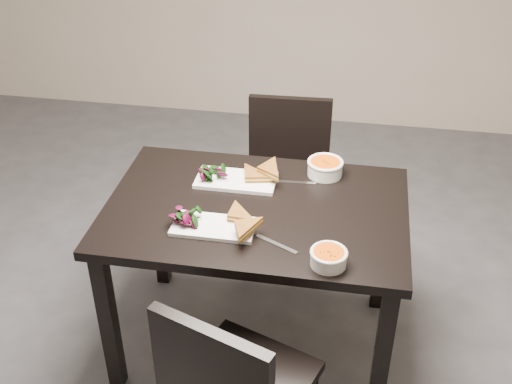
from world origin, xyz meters
TOP-DOWN VIEW (x-y plane):
  - ground at (0.00, 0.00)m, footprint 5.00×5.00m
  - table at (0.48, 0.18)m, footprint 1.20×0.80m
  - chair_far at (0.51, 0.90)m, footprint 0.44×0.44m
  - plate_near at (0.35, 0.01)m, footprint 0.31×0.16m
  - sandwich_near at (0.41, 0.03)m, footprint 0.17×0.13m
  - salad_near at (0.25, 0.01)m, footprint 0.10×0.09m
  - soup_bowl_near at (0.79, -0.13)m, footprint 0.13×0.13m
  - cutlery_near at (0.59, -0.05)m, footprint 0.17×0.10m
  - plate_far at (0.36, 0.35)m, footprint 0.34×0.17m
  - sandwich_far at (0.43, 0.33)m, footprint 0.19×0.16m
  - salad_far at (0.26, 0.35)m, footprint 0.11×0.09m
  - soup_bowl_far at (0.73, 0.47)m, footprint 0.16×0.16m
  - cutlery_far at (0.61, 0.39)m, footprint 0.18×0.03m

SIDE VIEW (x-z plane):
  - ground at x=0.00m, z-range 0.00..0.00m
  - chair_far at x=0.51m, z-range 0.06..0.91m
  - table at x=0.48m, z-range 0.28..1.03m
  - cutlery_near at x=0.59m, z-range 0.75..0.75m
  - cutlery_far at x=0.61m, z-range 0.75..0.75m
  - plate_near at x=0.35m, z-range 0.75..0.77m
  - plate_far at x=0.36m, z-range 0.75..0.77m
  - soup_bowl_near at x=0.79m, z-range 0.75..0.81m
  - salad_near at x=0.25m, z-range 0.77..0.81m
  - soup_bowl_far at x=0.73m, z-range 0.75..0.82m
  - salad_far at x=0.26m, z-range 0.77..0.81m
  - sandwich_near at x=0.41m, z-range 0.77..0.82m
  - sandwich_far at x=0.43m, z-range 0.77..0.82m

